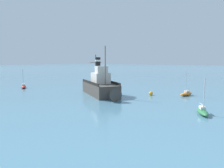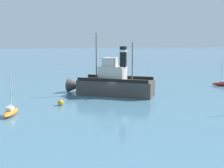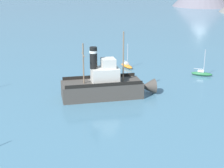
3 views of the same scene
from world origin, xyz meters
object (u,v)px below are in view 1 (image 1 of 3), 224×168
Objects in this scene: sailboat_red at (24,86)px; sailboat_green at (203,111)px; mooring_buoy at (151,93)px; old_tugboat at (101,86)px; sailboat_grey at (102,83)px; sailboat_orange at (186,94)px.

sailboat_red and sailboat_green have the same top height.
sailboat_green is 6.13× the size of mooring_buoy.
sailboat_green is (1.03, 43.45, 0.00)m from sailboat_red.
sailboat_grey is at bearing -142.72° from old_tugboat.
sailboat_red is 6.13× the size of mooring_buoy.
old_tugboat is 2.84× the size of sailboat_grey.
mooring_buoy is (-5.55, 8.72, -1.43)m from old_tugboat.
sailboat_grey is at bearing -121.71° from sailboat_green.
sailboat_red and sailboat_orange have the same top height.
mooring_buoy is at bearing -58.00° from sailboat_orange.
sailboat_orange is (-13.59, -5.62, 0.00)m from sailboat_green.
sailboat_red is 32.95m from mooring_buoy.
sailboat_green is 38.09m from sailboat_grey.
old_tugboat is at bearing -101.77° from sailboat_green.
mooring_buoy is at bearing 63.75° from sailboat_grey.
sailboat_grey is (-18.99, 11.04, 0.00)m from sailboat_red.
mooring_buoy is (-8.77, 31.76, -0.03)m from sailboat_red.
old_tugboat is at bearing 97.95° from sailboat_red.
sailboat_orange is at bearing 122.00° from mooring_buoy.
sailboat_red is (3.22, -23.04, -1.40)m from old_tugboat.
sailboat_grey is at bearing 149.83° from sailboat_red.
sailboat_red is 1.00× the size of sailboat_grey.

